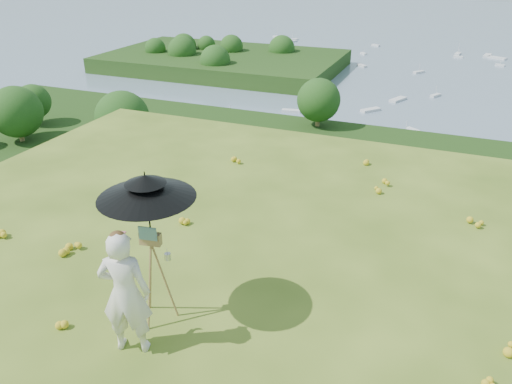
% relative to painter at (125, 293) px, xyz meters
% --- Properties ---
extents(ground, '(14.00, 14.00, 0.00)m').
position_rel_painter_xyz_m(ground, '(0.61, 1.60, -0.84)').
color(ground, '#4A661D').
rests_on(ground, ground).
extents(forest_slope, '(140.00, 56.00, 22.00)m').
position_rel_painter_xyz_m(forest_slope, '(0.61, 36.60, -29.84)').
color(forest_slope, '#15330D').
rests_on(forest_slope, bay_water).
extents(shoreline_tier, '(170.00, 28.00, 8.00)m').
position_rel_painter_xyz_m(shoreline_tier, '(0.61, 76.60, -36.84)').
color(shoreline_tier, slate).
rests_on(shoreline_tier, bay_water).
extents(bay_water, '(700.00, 700.00, 0.00)m').
position_rel_painter_xyz_m(bay_water, '(0.61, 241.60, -34.84)').
color(bay_water, '#728BA3').
rests_on(bay_water, ground).
extents(peninsula, '(90.00, 60.00, 12.00)m').
position_rel_painter_xyz_m(peninsula, '(-74.39, 156.60, -29.84)').
color(peninsula, '#15330D').
rests_on(peninsula, bay_water).
extents(slope_trees, '(110.00, 50.00, 6.00)m').
position_rel_painter_xyz_m(slope_trees, '(0.61, 36.60, -15.84)').
color(slope_trees, '#194414').
rests_on(slope_trees, forest_slope).
extents(harbor_town, '(110.00, 22.00, 5.00)m').
position_rel_painter_xyz_m(harbor_town, '(0.61, 76.60, -30.34)').
color(harbor_town, silver).
rests_on(harbor_town, shoreline_tier).
extents(moored_boats, '(140.00, 140.00, 0.70)m').
position_rel_painter_xyz_m(moored_boats, '(-11.89, 162.60, -34.49)').
color(moored_boats, white).
rests_on(moored_boats, bay_water).
extents(wildflowers, '(10.00, 10.50, 0.12)m').
position_rel_painter_xyz_m(wildflowers, '(0.61, 1.85, -0.78)').
color(wildflowers, gold).
rests_on(wildflowers, ground).
extents(painter, '(0.71, 0.58, 1.69)m').
position_rel_painter_xyz_m(painter, '(0.00, 0.00, 0.00)').
color(painter, silver).
rests_on(painter, ground).
extents(field_easel, '(0.63, 0.63, 1.45)m').
position_rel_painter_xyz_m(field_easel, '(0.00, 0.61, -0.12)').
color(field_easel, '#8D603B').
rests_on(field_easel, ground).
extents(sun_umbrella, '(1.40, 1.40, 0.96)m').
position_rel_painter_xyz_m(sun_umbrella, '(-0.00, 0.64, 0.83)').
color(sun_umbrella, black).
rests_on(sun_umbrella, field_easel).
extents(painter_cap, '(0.25, 0.28, 0.10)m').
position_rel_painter_xyz_m(painter_cap, '(0.00, 0.00, 0.80)').
color(painter_cap, '#DD7981').
rests_on(painter_cap, painter).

